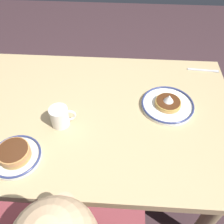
# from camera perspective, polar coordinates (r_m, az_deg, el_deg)

# --- Properties ---
(ground_plane) EXTENTS (6.00, 6.00, 0.00)m
(ground_plane) POSITION_cam_1_polar(r_m,az_deg,el_deg) (1.90, -2.11, -15.17)
(ground_plane) COLOR #3F2A2E
(dining_table) EXTENTS (1.43, 0.96, 0.73)m
(dining_table) POSITION_cam_1_polar(r_m,az_deg,el_deg) (1.37, -2.82, -2.82)
(dining_table) COLOR tan
(dining_table) RESTS_ON ground_plane
(plate_near_main) EXTENTS (0.28, 0.28, 0.08)m
(plate_near_main) POSITION_cam_1_polar(r_m,az_deg,el_deg) (1.34, 12.68, 1.76)
(plate_near_main) COLOR white
(plate_near_main) RESTS_ON dining_table
(plate_center_pancakes) EXTENTS (0.23, 0.23, 0.06)m
(plate_center_pancakes) POSITION_cam_1_polar(r_m,az_deg,el_deg) (1.18, -21.40, -9.17)
(plate_center_pancakes) COLOR silver
(plate_center_pancakes) RESTS_ON dining_table
(coffee_mug) EXTENTS (0.12, 0.09, 0.10)m
(coffee_mug) POSITION_cam_1_polar(r_m,az_deg,el_deg) (1.22, -11.84, -1.00)
(coffee_mug) COLOR white
(coffee_mug) RESTS_ON dining_table
(fork_near) EXTENTS (0.19, 0.03, 0.01)m
(fork_near) POSITION_cam_1_polar(r_m,az_deg,el_deg) (1.64, 20.27, 9.00)
(fork_near) COLOR silver
(fork_near) RESTS_ON dining_table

